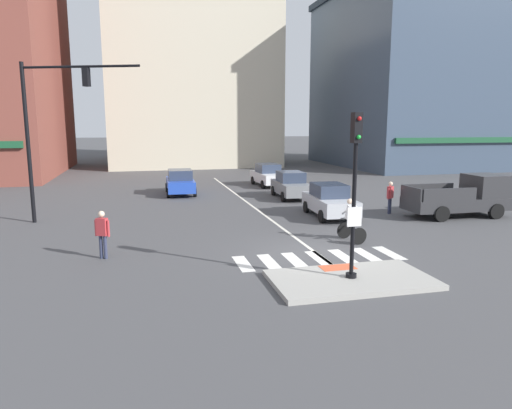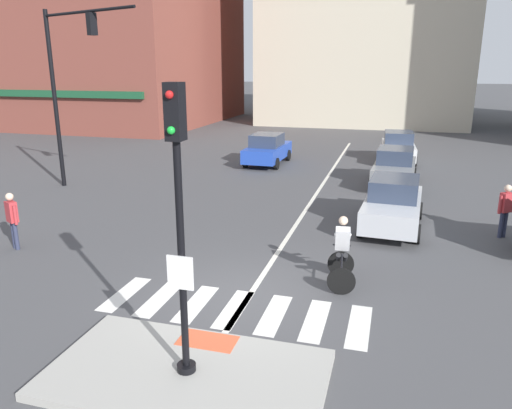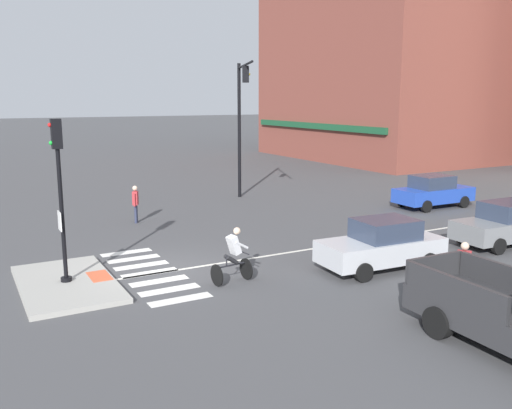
% 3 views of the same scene
% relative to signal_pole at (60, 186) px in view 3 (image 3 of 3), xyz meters
% --- Properties ---
extents(ground_plane, '(300.00, 300.00, 0.00)m').
position_rel_signal_pole_xyz_m(ground_plane, '(0.00, 3.17, -3.00)').
color(ground_plane, '#474749').
extents(traffic_island, '(4.69, 2.62, 0.15)m').
position_rel_signal_pole_xyz_m(traffic_island, '(0.00, 0.01, -2.93)').
color(traffic_island, '#A3A099').
rests_on(traffic_island, ground).
extents(tactile_pad_front, '(1.10, 0.60, 0.01)m').
position_rel_signal_pole_xyz_m(tactile_pad_front, '(0.00, 0.97, -2.85)').
color(tactile_pad_front, '#DB5B38').
rests_on(tactile_pad_front, traffic_island).
extents(signal_pole, '(0.44, 0.38, 4.74)m').
position_rel_signal_pole_xyz_m(signal_pole, '(0.00, 0.00, 0.00)').
color(signal_pole, black).
rests_on(signal_pole, traffic_island).
extents(crosswalk_stripe_a, '(0.44, 1.80, 0.01)m').
position_rel_signal_pole_xyz_m(crosswalk_stripe_a, '(-2.68, 2.54, -3.00)').
color(crosswalk_stripe_a, silver).
rests_on(crosswalk_stripe_a, ground).
extents(crosswalk_stripe_b, '(0.44, 1.80, 0.01)m').
position_rel_signal_pole_xyz_m(crosswalk_stripe_b, '(-1.79, 2.54, -3.00)').
color(crosswalk_stripe_b, silver).
rests_on(crosswalk_stripe_b, ground).
extents(crosswalk_stripe_c, '(0.44, 1.80, 0.01)m').
position_rel_signal_pole_xyz_m(crosswalk_stripe_c, '(-0.89, 2.54, -3.00)').
color(crosswalk_stripe_c, silver).
rests_on(crosswalk_stripe_c, ground).
extents(crosswalk_stripe_d, '(0.44, 1.80, 0.01)m').
position_rel_signal_pole_xyz_m(crosswalk_stripe_d, '(0.00, 2.54, -3.00)').
color(crosswalk_stripe_d, silver).
rests_on(crosswalk_stripe_d, ground).
extents(crosswalk_stripe_e, '(0.44, 1.80, 0.01)m').
position_rel_signal_pole_xyz_m(crosswalk_stripe_e, '(0.89, 2.54, -3.00)').
color(crosswalk_stripe_e, silver).
rests_on(crosswalk_stripe_e, ground).
extents(crosswalk_stripe_f, '(0.44, 1.80, 0.01)m').
position_rel_signal_pole_xyz_m(crosswalk_stripe_f, '(1.79, 2.54, -3.00)').
color(crosswalk_stripe_f, silver).
rests_on(crosswalk_stripe_f, ground).
extents(crosswalk_stripe_g, '(0.44, 1.80, 0.01)m').
position_rel_signal_pole_xyz_m(crosswalk_stripe_g, '(2.68, 2.54, -3.00)').
color(crosswalk_stripe_g, silver).
rests_on(crosswalk_stripe_g, ground).
extents(lane_centre_line, '(0.14, 28.00, 0.01)m').
position_rel_signal_pole_xyz_m(lane_centre_line, '(0.14, 13.17, -3.00)').
color(lane_centre_line, silver).
rests_on(lane_centre_line, ground).
extents(traffic_light_mast, '(5.22, 2.09, 7.30)m').
position_rel_signal_pole_xyz_m(traffic_light_mast, '(-9.89, 10.94, 1.77)').
color(traffic_light_mast, black).
rests_on(traffic_light_mast, ground).
extents(building_corner_left, '(20.91, 21.02, 20.78)m').
position_rel_signal_pole_xyz_m(building_corner_left, '(-23.26, 35.27, 7.40)').
color(building_corner_left, brown).
rests_on(building_corner_left, ground).
extents(car_blue_westbound_distant, '(1.92, 4.14, 1.64)m').
position_rel_signal_pole_xyz_m(car_blue_westbound_distant, '(-3.43, 18.51, -2.19)').
color(car_blue_westbound_distant, '#2347B7').
rests_on(car_blue_westbound_distant, ground).
extents(car_grey_eastbound_far, '(2.00, 4.18, 1.64)m').
position_rel_signal_pole_xyz_m(car_grey_eastbound_far, '(3.17, 15.38, -2.19)').
color(car_grey_eastbound_far, slate).
rests_on(car_grey_eastbound_far, ground).
extents(car_silver_eastbound_mid, '(2.03, 4.19, 1.64)m').
position_rel_signal_pole_xyz_m(car_silver_eastbound_mid, '(3.19, 9.28, -2.19)').
color(car_silver_eastbound_mid, silver).
rests_on(car_silver_eastbound_mid, ground).
extents(cyclist, '(0.79, 1.16, 1.68)m').
position_rel_signal_pole_xyz_m(cyclist, '(2.08, 4.48, -2.13)').
color(cyclist, black).
rests_on(cyclist, ground).
extents(pedestrian_at_curb_left, '(0.50, 0.36, 1.67)m').
position_rel_signal_pole_xyz_m(pedestrian_at_curb_left, '(-7.22, 4.28, -2.02)').
color(pedestrian_at_curb_left, '#2D334C').
rests_on(pedestrian_at_curb_left, ground).
extents(pedestrian_waiting_far_side, '(0.45, 0.39, 1.67)m').
position_rel_signal_pole_xyz_m(pedestrian_waiting_far_side, '(6.49, 9.22, -2.02)').
color(pedestrian_waiting_far_side, '#2D334C').
rests_on(pedestrian_waiting_far_side, ground).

